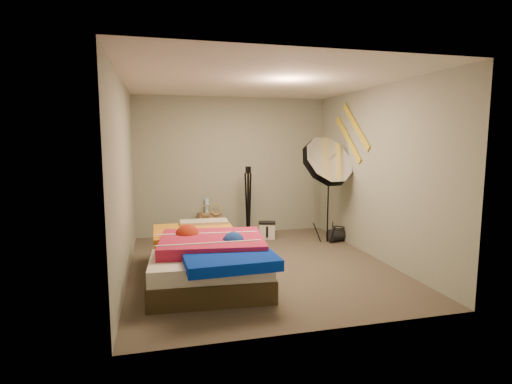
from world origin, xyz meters
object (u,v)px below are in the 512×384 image
object	(u,v)px
bed	(208,256)
camera_tripod	(248,198)
tote_bag	(210,224)
photo_umbrella	(325,163)
wrapping_roll	(207,217)
camera_case	(267,231)
duffel_bag	(338,235)

from	to	relation	value
bed	camera_tripod	world-z (taller)	camera_tripod
tote_bag	photo_umbrella	bearing A→B (deg)	-46.79
tote_bag	camera_tripod	bearing A→B (deg)	-47.01
bed	camera_tripod	distance (m)	2.15
tote_bag	wrapping_roll	xyz separation A→B (m)	(-0.05, 0.00, 0.12)
camera_case	photo_umbrella	world-z (taller)	photo_umbrella
wrapping_roll	camera_case	size ratio (longest dim) A/B	2.48
camera_case	camera_tripod	xyz separation A→B (m)	(-0.32, 0.07, 0.60)
camera_case	bed	xyz separation A→B (m)	(-1.27, -1.81, 0.15)
camera_case	tote_bag	bearing A→B (deg)	169.49
tote_bag	camera_case	distance (m)	1.06
duffel_bag	camera_case	bearing A→B (deg)	144.26
duffel_bag	wrapping_roll	bearing A→B (deg)	143.55
duffel_bag	bed	xyz separation A→B (m)	(-2.41, -1.32, 0.18)
wrapping_roll	photo_umbrella	size ratio (longest dim) A/B	0.36
wrapping_roll	bed	distance (m)	2.28
wrapping_roll	bed	world-z (taller)	wrapping_roll
bed	photo_umbrella	bearing A→B (deg)	29.68
wrapping_roll	duffel_bag	distance (m)	2.35
photo_umbrella	duffel_bag	bearing A→B (deg)	21.98
tote_bag	photo_umbrella	size ratio (longest dim) A/B	0.23
camera_case	photo_umbrella	bearing A→B (deg)	-22.05
photo_umbrella	tote_bag	bearing A→B (deg)	148.72
bed	duffel_bag	bearing A→B (deg)	28.70
tote_bag	bed	world-z (taller)	bed
bed	photo_umbrella	world-z (taller)	photo_umbrella
wrapping_roll	camera_tripod	bearing A→B (deg)	-29.72
tote_bag	photo_umbrella	xyz separation A→B (m)	(1.76, -1.07, 1.14)
camera_tripod	duffel_bag	bearing A→B (deg)	-20.80
tote_bag	bed	distance (m)	2.29
wrapping_roll	bed	bearing A→B (deg)	-96.94
wrapping_roll	duffel_bag	size ratio (longest dim) A/B	1.90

